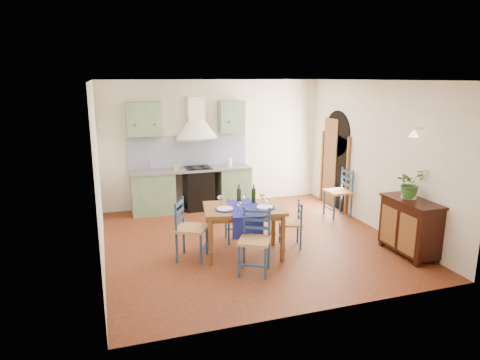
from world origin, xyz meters
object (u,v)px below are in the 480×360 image
object	(u,v)px
chair_near	(255,240)
potted_plant	(410,183)
sideboard	(410,225)
dining_table	(244,213)

from	to	relation	value
chair_near	potted_plant	xyz separation A→B (m)	(2.64, -0.07, 0.68)
chair_near	sideboard	world-z (taller)	chair_near
dining_table	sideboard	world-z (taller)	dining_table
sideboard	potted_plant	world-z (taller)	potted_plant
dining_table	chair_near	xyz separation A→B (m)	(-0.05, -0.65, -0.23)
sideboard	potted_plant	bearing A→B (deg)	77.90
chair_near	potted_plant	size ratio (longest dim) A/B	1.97
dining_table	sideboard	size ratio (longest dim) A/B	1.34
chair_near	sideboard	size ratio (longest dim) A/B	0.91
dining_table	chair_near	bearing A→B (deg)	-94.56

